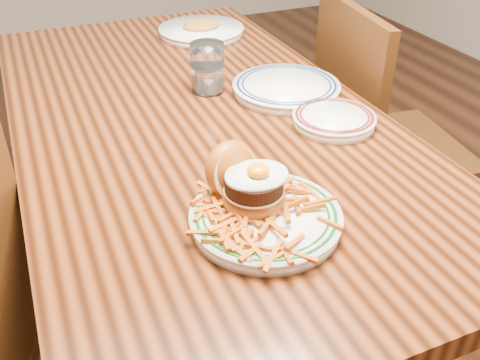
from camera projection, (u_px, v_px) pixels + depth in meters
name	position (u px, v px, depth m)	size (l,w,h in m)	color
floor	(206.00, 321.00, 1.73)	(6.00, 6.00, 0.00)	black
table	(196.00, 143.00, 1.36)	(0.85, 1.60, 0.75)	black
chair_right	(375.00, 139.00, 1.71)	(0.49, 0.49, 0.93)	#41270D
main_plate	(260.00, 205.00, 0.93)	(0.27, 0.28, 0.13)	white
side_plate	(334.00, 119.00, 1.24)	(0.19, 0.21, 0.03)	white
rear_plate	(286.00, 87.00, 1.39)	(0.28, 0.28, 0.03)	white
water_glass	(208.00, 71.00, 1.38)	(0.09, 0.09, 0.13)	white
far_plate	(201.00, 30.00, 1.78)	(0.28, 0.28, 0.05)	white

